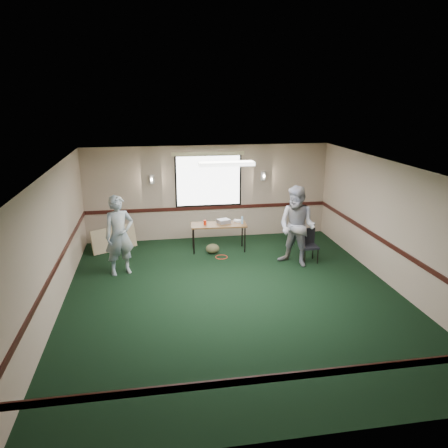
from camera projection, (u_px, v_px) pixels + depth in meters
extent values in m
plane|color=black|center=(234.00, 296.00, 9.16)|extent=(8.00, 8.00, 0.00)
plane|color=tan|center=(208.00, 192.00, 12.55)|extent=(7.00, 0.00, 7.00)
plane|color=tan|center=(301.00, 342.00, 5.00)|extent=(7.00, 0.00, 7.00)
plane|color=tan|center=(53.00, 245.00, 8.22)|extent=(0.00, 8.00, 8.00)
plane|color=tan|center=(395.00, 227.00, 9.33)|extent=(0.00, 8.00, 8.00)
plane|color=white|center=(235.00, 168.00, 8.39)|extent=(8.00, 8.00, 0.00)
cube|color=black|center=(209.00, 208.00, 12.67)|extent=(7.00, 0.03, 0.10)
cube|color=black|center=(298.00, 375.00, 5.14)|extent=(7.00, 0.03, 0.10)
cube|color=black|center=(56.00, 267.00, 8.35)|extent=(0.03, 8.00, 0.10)
cube|color=black|center=(392.00, 247.00, 9.46)|extent=(0.03, 8.00, 0.10)
cube|color=black|center=(208.00, 181.00, 12.43)|extent=(1.90, 0.01, 1.50)
cube|color=white|center=(208.00, 181.00, 12.42)|extent=(1.80, 0.02, 1.40)
cube|color=beige|center=(208.00, 154.00, 12.20)|extent=(2.05, 0.08, 0.10)
cylinder|color=silver|center=(152.00, 179.00, 12.11)|extent=(0.16, 0.16, 0.25)
cylinder|color=silver|center=(263.00, 176.00, 12.62)|extent=(0.16, 0.16, 0.25)
cube|color=white|center=(226.00, 164.00, 9.35)|extent=(1.20, 0.32, 0.08)
cube|color=#563318|center=(219.00, 225.00, 11.65)|extent=(1.51, 0.67, 0.04)
cylinder|color=black|center=(194.00, 242.00, 11.46)|extent=(0.04, 0.04, 0.70)
cylinder|color=black|center=(245.00, 240.00, 11.60)|extent=(0.04, 0.04, 0.70)
cylinder|color=black|center=(193.00, 236.00, 11.91)|extent=(0.04, 0.04, 0.70)
cylinder|color=black|center=(242.00, 234.00, 12.05)|extent=(0.04, 0.04, 0.70)
cube|color=gray|center=(224.00, 221.00, 11.73)|extent=(0.38, 0.35, 0.10)
cube|color=silver|center=(238.00, 221.00, 11.86)|extent=(0.24, 0.22, 0.05)
cylinder|color=red|center=(205.00, 222.00, 11.58)|extent=(0.08, 0.08, 0.12)
cylinder|color=#8FC0EA|center=(242.00, 220.00, 11.65)|extent=(0.06, 0.06, 0.20)
ellipsoid|color=#404024|center=(213.00, 249.00, 11.58)|extent=(0.42, 0.34, 0.26)
torus|color=red|center=(221.00, 257.00, 11.33)|extent=(0.42, 0.42, 0.02)
cube|color=tan|center=(114.00, 239.00, 11.77)|extent=(1.19, 0.78, 0.65)
cube|color=black|center=(309.00, 247.00, 10.94)|extent=(0.40, 0.40, 0.05)
cube|color=black|center=(307.00, 236.00, 11.06)|extent=(0.40, 0.05, 0.40)
cylinder|color=black|center=(305.00, 257.00, 10.81)|extent=(0.03, 0.03, 0.37)
cylinder|color=black|center=(318.00, 257.00, 10.87)|extent=(0.03, 0.03, 0.37)
cylinder|color=black|center=(300.00, 253.00, 11.13)|extent=(0.03, 0.03, 0.37)
cylinder|color=black|center=(313.00, 252.00, 11.19)|extent=(0.03, 0.03, 0.37)
imported|color=#3E6089|center=(119.00, 235.00, 10.07)|extent=(0.80, 0.66, 1.88)
imported|color=#8092C7|center=(297.00, 227.00, 10.57)|extent=(1.21, 1.21, 1.98)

